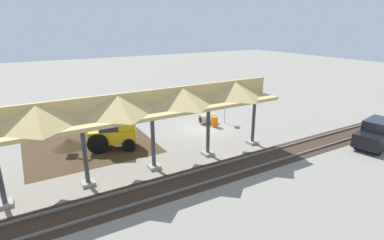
{
  "coord_description": "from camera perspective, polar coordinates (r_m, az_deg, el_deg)",
  "views": [
    {
      "loc": [
        13.01,
        20.23,
        8.45
      ],
      "look_at": [
        2.24,
        1.87,
        1.6
      ],
      "focal_mm": 28.0,
      "sensor_mm": 36.0,
      "label": 1
    }
  ],
  "objects": [
    {
      "name": "traffic_barrel",
      "position": [
        25.76,
        4.31,
        -0.31
      ],
      "size": [
        0.56,
        0.56,
        0.9
      ],
      "primitive_type": "cylinder",
      "color": "orange",
      "rests_on": "ground"
    },
    {
      "name": "backhoe",
      "position": [
        21.68,
        -15.25,
        -2.17
      ],
      "size": [
        5.16,
        2.99,
        2.82
      ],
      "color": "#EAB214",
      "rests_on": "ground"
    },
    {
      "name": "ground_plane",
      "position": [
        25.5,
        2.22,
        -1.53
      ],
      "size": [
        120.0,
        120.0,
        0.0
      ],
      "primitive_type": "plane",
      "color": "gray"
    },
    {
      "name": "dirt_work_zone",
      "position": [
        22.72,
        -18.64,
        -4.97
      ],
      "size": [
        8.74,
        7.0,
        0.01
      ],
      "primitive_type": "cube",
      "color": "#42301E",
      "rests_on": "ground"
    },
    {
      "name": "dirt_mound",
      "position": [
        23.44,
        -22.42,
        -4.72
      ],
      "size": [
        5.04,
        5.04,
        1.32
      ],
      "primitive_type": "cone",
      "color": "#42301E",
      "rests_on": "ground"
    },
    {
      "name": "stop_sign",
      "position": [
        26.44,
        6.3,
        2.85
      ],
      "size": [
        0.64,
        0.46,
        2.31
      ],
      "color": "gray",
      "rests_on": "ground"
    },
    {
      "name": "rail_tracks",
      "position": [
        20.22,
        13.41,
        -7.29
      ],
      "size": [
        60.0,
        2.58,
        0.15
      ],
      "color": "slate",
      "rests_on": "ground"
    },
    {
      "name": "distant_parked_car",
      "position": [
        25.16,
        31.71,
        -2.19
      ],
      "size": [
        4.46,
        2.54,
        1.98
      ],
      "color": "black",
      "rests_on": "ground"
    },
    {
      "name": "concrete_pipe",
      "position": [
        26.58,
        3.01,
        0.25
      ],
      "size": [
        1.53,
        0.96,
        0.86
      ],
      "color": "#9E9384",
      "rests_on": "ground"
    },
    {
      "name": "platform_canopy",
      "position": [
        16.26,
        -20.59,
        1.44
      ],
      "size": [
        24.79,
        3.2,
        4.9
      ],
      "color": "#9E998E",
      "rests_on": "ground"
    }
  ]
}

